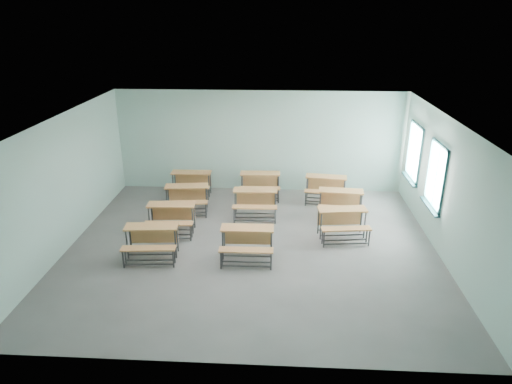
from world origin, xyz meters
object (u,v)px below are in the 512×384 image
(desk_unit_r0c1, at_px, (247,239))
(desk_unit_r3c0, at_px, (191,181))
(desk_unit_r1c0, at_px, (171,214))
(desk_unit_r2c2, at_px, (341,200))
(desk_unit_r3c2, at_px, (326,185))
(desk_unit_r2c1, at_px, (255,199))
(desk_unit_r2c0, at_px, (187,195))
(desk_unit_r1c2, at_px, (343,219))
(desk_unit_r0c0, at_px, (151,238))
(desk_unit_r3c1, at_px, (260,182))

(desk_unit_r0c1, xyz_separation_m, desk_unit_r3c0, (-2.04, 3.80, 0.00))
(desk_unit_r1c0, height_order, desk_unit_r2c2, same)
(desk_unit_r2c2, height_order, desk_unit_r3c2, same)
(desk_unit_r1c0, height_order, desk_unit_r2c1, same)
(desk_unit_r1c0, distance_m, desk_unit_r3c2, 4.83)
(desk_unit_r2c0, distance_m, desk_unit_r3c2, 4.19)
(desk_unit_r2c1, bearing_deg, desk_unit_r1c2, -28.83)
(desk_unit_r0c0, relative_size, desk_unit_r0c1, 1.04)
(desk_unit_r2c0, relative_size, desk_unit_r3c0, 1.06)
(desk_unit_r0c0, relative_size, desk_unit_r3c1, 1.03)
(desk_unit_r0c1, distance_m, desk_unit_r2c0, 3.25)
(desk_unit_r2c1, relative_size, desk_unit_r3c2, 0.95)
(desk_unit_r0c1, relative_size, desk_unit_r3c2, 0.94)
(desk_unit_r1c0, bearing_deg, desk_unit_r0c0, -99.75)
(desk_unit_r3c0, bearing_deg, desk_unit_r1c0, -91.44)
(desk_unit_r0c0, bearing_deg, desk_unit_r2c2, 24.04)
(desk_unit_r3c1, bearing_deg, desk_unit_r2c2, -31.96)
(desk_unit_r1c0, bearing_deg, desk_unit_r3c0, 86.24)
(desk_unit_r2c1, height_order, desk_unit_r2c2, same)
(desk_unit_r0c1, distance_m, desk_unit_r1c0, 2.43)
(desk_unit_r1c2, bearing_deg, desk_unit_r3c0, 142.52)
(desk_unit_r0c0, distance_m, desk_unit_r1c2, 4.76)
(desk_unit_r3c2, bearing_deg, desk_unit_r1c0, -143.87)
(desk_unit_r1c2, height_order, desk_unit_r2c2, same)
(desk_unit_r0c1, xyz_separation_m, desk_unit_r1c2, (2.34, 1.21, 0.00))
(desk_unit_r0c0, xyz_separation_m, desk_unit_r3c1, (2.35, 3.89, 0.00))
(desk_unit_r2c0, height_order, desk_unit_r3c1, same)
(desk_unit_r0c1, distance_m, desk_unit_r2c2, 3.49)
(desk_unit_r0c0, bearing_deg, desk_unit_r3c2, 35.76)
(desk_unit_r0c1, bearing_deg, desk_unit_r1c2, 26.52)
(desk_unit_r2c1, height_order, desk_unit_r3c2, same)
(desk_unit_r3c0, bearing_deg, desk_unit_r0c0, -93.50)
(desk_unit_r0c1, bearing_deg, desk_unit_r0c0, -179.47)
(desk_unit_r1c0, xyz_separation_m, desk_unit_r2c1, (2.13, 1.15, 0.00))
(desk_unit_r1c2, xyz_separation_m, desk_unit_r2c0, (-4.28, 1.40, 0.00))
(desk_unit_r3c1, bearing_deg, desk_unit_r3c2, -7.57)
(desk_unit_r2c1, bearing_deg, desk_unit_r3c0, 145.22)
(desk_unit_r3c1, bearing_deg, desk_unit_r0c0, -123.07)
(desk_unit_r3c0, xyz_separation_m, desk_unit_r3c1, (2.15, 0.04, 0.00))
(desk_unit_r2c1, bearing_deg, desk_unit_r1c0, -152.81)
(desk_unit_r3c1, bearing_deg, desk_unit_r2c0, -150.92)
(desk_unit_r0c1, bearing_deg, desk_unit_r2c1, 88.12)
(desk_unit_r0c1, height_order, desk_unit_r3c2, same)
(desk_unit_r0c1, bearing_deg, desk_unit_r2c0, 125.85)
(desk_unit_r1c0, bearing_deg, desk_unit_r1c2, -3.51)
(desk_unit_r3c1, height_order, desk_unit_r3c2, same)
(desk_unit_r1c2, height_order, desk_unit_r3c1, same)
(desk_unit_r2c0, relative_size, desk_unit_r3c1, 1.04)
(desk_unit_r2c2, relative_size, desk_unit_r3c0, 1.05)
(desk_unit_r2c1, distance_m, desk_unit_r3c0, 2.51)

